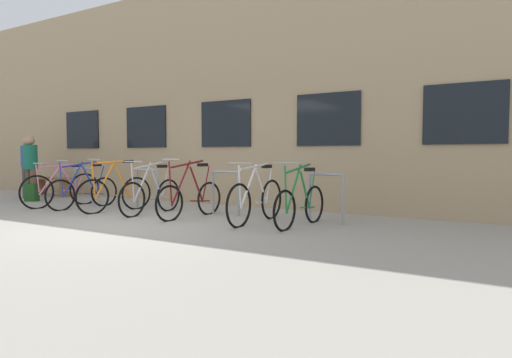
{
  "coord_description": "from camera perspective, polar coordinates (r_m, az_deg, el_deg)",
  "views": [
    {
      "loc": [
        5.3,
        -4.77,
        1.15
      ],
      "look_at": [
        1.68,
        1.6,
        0.72
      ],
      "focal_mm": 29.8,
      "sensor_mm": 36.0,
      "label": 1
    }
  ],
  "objects": [
    {
      "name": "backpack",
      "position": [
        11.76,
        -27.88,
        -1.58
      ],
      "size": [
        0.33,
        0.29,
        0.44
      ],
      "primitive_type": "cube",
      "rotation": [
        0.0,
        0.0,
        0.37
      ],
      "color": "#1E4C1E",
      "rests_on": "ground"
    },
    {
      "name": "bike_rack",
      "position": [
        8.64,
        -9.65,
        -0.92
      ],
      "size": [
        6.63,
        0.05,
        0.84
      ],
      "color": "gray",
      "rests_on": "ground"
    },
    {
      "name": "bicycle_white",
      "position": [
        7.13,
        0.05,
        -2.76
      ],
      "size": [
        0.44,
        1.8,
        1.04
      ],
      "color": "black",
      "rests_on": "ground"
    },
    {
      "name": "bicycle_pink",
      "position": [
        10.3,
        -24.61,
        -1.19
      ],
      "size": [
        0.46,
        1.79,
        0.99
      ],
      "color": "black",
      "rests_on": "ground"
    },
    {
      "name": "bicycle_maroon",
      "position": [
        7.79,
        -8.8,
        -2.43
      ],
      "size": [
        0.44,
        1.66,
        1.09
      ],
      "color": "black",
      "rests_on": "ground"
    },
    {
      "name": "bicycle_green",
      "position": [
        6.81,
        5.98,
        -3.3
      ],
      "size": [
        0.44,
        1.61,
        1.05
      ],
      "color": "black",
      "rests_on": "ground"
    },
    {
      "name": "bicycle_orange",
      "position": [
        8.98,
        -18.35,
        -1.7
      ],
      "size": [
        0.5,
        1.64,
        1.08
      ],
      "color": "black",
      "rests_on": "ground"
    },
    {
      "name": "person_browsing",
      "position": [
        12.79,
        -28.32,
        1.91
      ],
      "size": [
        0.32,
        0.35,
        1.6
      ],
      "color": "#3F3F42",
      "rests_on": "ground"
    },
    {
      "name": "wooden_bench",
      "position": [
        13.08,
        -25.67,
        -0.43
      ],
      "size": [
        1.5,
        0.4,
        0.51
      ],
      "color": "olive",
      "rests_on": "ground"
    },
    {
      "name": "person_by_bench",
      "position": [
        11.8,
        -28.0,
        1.82
      ],
      "size": [
        0.36,
        0.32,
        1.6
      ],
      "color": "brown",
      "rests_on": "ground"
    },
    {
      "name": "storefront_building",
      "position": [
        12.15,
        3.58,
        9.93
      ],
      "size": [
        28.0,
        5.78,
        5.09
      ],
      "color": "tan",
      "rests_on": "ground"
    },
    {
      "name": "bicycle_blue",
      "position": [
        9.77,
        -22.18,
        -1.48
      ],
      "size": [
        0.44,
        1.67,
        1.05
      ],
      "color": "black",
      "rests_on": "ground"
    },
    {
      "name": "ground_plane",
      "position": [
        7.22,
        -18.28,
        -5.98
      ],
      "size": [
        42.0,
        42.0,
        0.0
      ],
      "primitive_type": "plane",
      "color": "#9E998E"
    },
    {
      "name": "bicycle_silver",
      "position": [
        8.43,
        -13.89,
        -2.05
      ],
      "size": [
        0.44,
        1.67,
        1.05
      ],
      "color": "black",
      "rests_on": "ground"
    }
  ]
}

